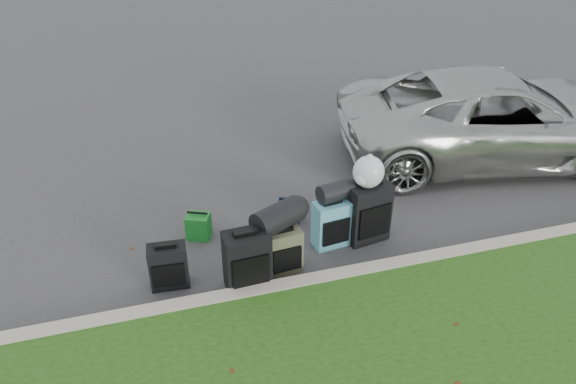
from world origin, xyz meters
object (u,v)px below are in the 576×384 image
object	(u,v)px
suv	(497,117)
suitcase_large_black_left	(247,261)
suitcase_small_black	(169,266)
suitcase_large_black_right	(367,212)
suitcase_teal	(331,224)
suitcase_olive	(283,251)
tote_navy	(289,211)
tote_green	(199,226)

from	to	relation	value
suv	suitcase_large_black_left	xyz separation A→B (m)	(-4.42, -2.00, -0.32)
suitcase_small_black	suitcase_large_black_right	bearing A→B (deg)	9.17
suv	suitcase_teal	bearing A→B (deg)	126.06
suitcase_large_black_left	suitcase_olive	world-z (taller)	suitcase_large_black_left
suitcase_teal	suitcase_large_black_right	distance (m)	0.48
suv	suitcase_large_black_right	world-z (taller)	suv
suv	tote_navy	distance (m)	3.76
suitcase_olive	suitcase_large_black_right	distance (m)	1.23
tote_navy	tote_green	bearing A→B (deg)	-159.04
suitcase_large_black_right	suitcase_small_black	bearing A→B (deg)	175.65
suv	suitcase_olive	distance (m)	4.39
suitcase_small_black	suitcase_olive	world-z (taller)	suitcase_olive
tote_green	tote_navy	xyz separation A→B (m)	(1.20, 0.02, -0.01)
suitcase_small_black	suv	bearing A→B (deg)	22.42
suitcase_teal	suitcase_large_black_right	xyz separation A→B (m)	(0.48, 0.00, 0.09)
suitcase_small_black	suitcase_teal	xyz separation A→B (m)	(2.00, 0.22, 0.04)
suitcase_large_black_left	tote_green	xyz separation A→B (m)	(-0.39, 1.09, -0.20)
suitcase_large_black_left	suitcase_teal	bearing A→B (deg)	19.38
suitcase_teal	tote_navy	world-z (taller)	suitcase_teal
suitcase_small_black	tote_green	world-z (taller)	suitcase_small_black
suv	tote_navy	size ratio (longest dim) A/B	16.08
suitcase_small_black	suitcase_large_black_left	world-z (taller)	suitcase_large_black_left
suitcase_olive	suitcase_teal	bearing A→B (deg)	19.76
suitcase_teal	suitcase_large_black_right	size ratio (longest dim) A/B	0.78
suitcase_large_black_left	suitcase_olive	xyz separation A→B (m)	(0.46, 0.16, -0.08)
suv	tote_green	size ratio (longest dim) A/B	15.05
tote_navy	suitcase_large_black_left	bearing A→B (deg)	-106.01
tote_green	suitcase_small_black	bearing A→B (deg)	-94.96
suv	suitcase_small_black	bearing A→B (deg)	119.34
suitcase_teal	suitcase_large_black_right	world-z (taller)	suitcase_large_black_right
suitcase_large_black_left	suitcase_large_black_right	bearing A→B (deg)	13.28
suv	suitcase_small_black	size ratio (longest dim) A/B	9.17
suitcase_small_black	tote_navy	xyz separation A→B (m)	(1.65, 0.85, -0.11)
suitcase_large_black_left	suitcase_teal	size ratio (longest dim) A/B	1.18
tote_green	tote_navy	distance (m)	1.20
tote_green	suitcase_large_black_left	bearing A→B (deg)	-46.49
suv	suitcase_teal	world-z (taller)	suv
suitcase_large_black_left	tote_green	bearing A→B (deg)	106.86
suitcase_olive	tote_navy	xyz separation A→B (m)	(0.35, 0.95, -0.13)
suitcase_large_black_left	tote_navy	bearing A→B (deg)	51.11
suitcase_teal	suitcase_large_black_right	bearing A→B (deg)	-6.99
tote_green	suitcase_teal	bearing A→B (deg)	2.16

